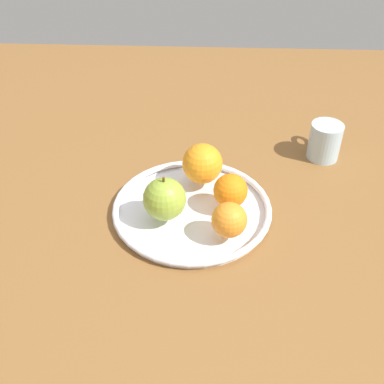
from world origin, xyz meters
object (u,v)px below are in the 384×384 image
fruit_bowl (192,209)px  apple (165,199)px  ambient_mug (325,141)px  orange_back_left (202,164)px  orange_front_left (229,220)px  orange_front_right (230,191)px

fruit_bowl → apple: (-3.08, 4.61, 4.67)cm
fruit_bowl → ambient_mug: (19.59, -26.96, 3.05)cm
fruit_bowl → orange_back_left: orange_back_left is taller
orange_front_left → ambient_mug: size_ratio=0.60×
orange_front_left → orange_back_left: bearing=18.4°
orange_back_left → orange_front_left: 15.57cm
orange_front_right → orange_front_left: size_ratio=1.02×
apple → orange_front_right: (3.67, -11.46, -0.69)cm
fruit_bowl → orange_front_right: orange_front_right is taller
fruit_bowl → ambient_mug: size_ratio=2.88×
orange_back_left → ambient_mug: orange_back_left is taller
fruit_bowl → orange_front_right: 7.95cm
fruit_bowl → ambient_mug: 33.46cm
orange_back_left → orange_front_left: (-14.75, -4.90, -0.84)cm
orange_front_right → ambient_mug: bearing=-46.6°
orange_front_right → orange_back_left: bearing=36.6°
orange_back_left → apple: bearing=149.8°
fruit_bowl → apple: 7.25cm
orange_front_right → orange_front_left: (-7.71, 0.34, -0.08)cm
orange_front_right → orange_back_left: 8.81cm
orange_front_right → orange_front_left: orange_front_right is taller
fruit_bowl → orange_front_left: size_ratio=4.82×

